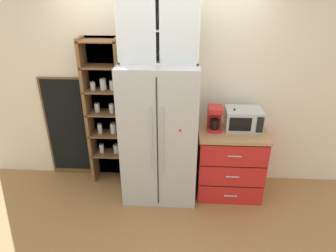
{
  "coord_description": "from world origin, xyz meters",
  "views": [
    {
      "loc": [
        0.28,
        -3.29,
        2.54
      ],
      "look_at": [
        0.1,
        -0.01,
        0.96
      ],
      "focal_mm": 31.78,
      "sensor_mm": 36.0,
      "label": 1
    }
  ],
  "objects_px": {
    "bottle_green": "(233,121)",
    "microwave": "(243,119)",
    "mug_sage": "(234,128)",
    "mug_cream": "(233,127)",
    "refrigerator": "(160,132)",
    "coffee_maker": "(215,118)",
    "chalkboard_menu": "(68,128)"
  },
  "relations": [
    {
      "from": "bottle_green",
      "to": "microwave",
      "type": "bearing_deg",
      "value": 18.95
    },
    {
      "from": "microwave",
      "to": "coffee_maker",
      "type": "relative_size",
      "value": 1.42
    },
    {
      "from": "refrigerator",
      "to": "chalkboard_menu",
      "type": "relative_size",
      "value": 1.2
    },
    {
      "from": "refrigerator",
      "to": "chalkboard_menu",
      "type": "distance_m",
      "value": 1.36
    },
    {
      "from": "coffee_maker",
      "to": "microwave",
      "type": "bearing_deg",
      "value": 6.75
    },
    {
      "from": "refrigerator",
      "to": "bottle_green",
      "type": "distance_m",
      "value": 0.91
    },
    {
      "from": "coffee_maker",
      "to": "mug_sage",
      "type": "xyz_separation_m",
      "value": [
        0.23,
        -0.04,
        -0.11
      ]
    },
    {
      "from": "coffee_maker",
      "to": "bottle_green",
      "type": "distance_m",
      "value": 0.23
    },
    {
      "from": "bottle_green",
      "to": "mug_sage",
      "type": "bearing_deg",
      "value": -87.59
    },
    {
      "from": "refrigerator",
      "to": "microwave",
      "type": "xyz_separation_m",
      "value": [
        1.02,
        0.1,
        0.16
      ]
    },
    {
      "from": "refrigerator",
      "to": "coffee_maker",
      "type": "height_order",
      "value": "refrigerator"
    },
    {
      "from": "microwave",
      "to": "chalkboard_menu",
      "type": "bearing_deg",
      "value": 174.17
    },
    {
      "from": "microwave",
      "to": "coffee_maker",
      "type": "bearing_deg",
      "value": -173.25
    },
    {
      "from": "chalkboard_menu",
      "to": "refrigerator",
      "type": "bearing_deg",
      "value": -14.29
    },
    {
      "from": "mug_sage",
      "to": "mug_cream",
      "type": "distance_m",
      "value": 0.02
    },
    {
      "from": "refrigerator",
      "to": "microwave",
      "type": "distance_m",
      "value": 1.04
    },
    {
      "from": "microwave",
      "to": "refrigerator",
      "type": "bearing_deg",
      "value": -174.63
    },
    {
      "from": "microwave",
      "to": "mug_cream",
      "type": "height_order",
      "value": "microwave"
    },
    {
      "from": "refrigerator",
      "to": "microwave",
      "type": "relative_size",
      "value": 3.99
    },
    {
      "from": "mug_sage",
      "to": "bottle_green",
      "type": "height_order",
      "value": "bottle_green"
    },
    {
      "from": "coffee_maker",
      "to": "chalkboard_menu",
      "type": "relative_size",
      "value": 0.21
    },
    {
      "from": "refrigerator",
      "to": "mug_cream",
      "type": "height_order",
      "value": "refrigerator"
    },
    {
      "from": "bottle_green",
      "to": "chalkboard_menu",
      "type": "relative_size",
      "value": 0.19
    },
    {
      "from": "mug_cream",
      "to": "bottle_green",
      "type": "xyz_separation_m",
      "value": [
        -0.0,
        0.03,
        0.08
      ]
    },
    {
      "from": "coffee_maker",
      "to": "bottle_green",
      "type": "height_order",
      "value": "coffee_maker"
    },
    {
      "from": "microwave",
      "to": "mug_sage",
      "type": "relative_size",
      "value": 4.1
    },
    {
      "from": "refrigerator",
      "to": "mug_sage",
      "type": "distance_m",
      "value": 0.9
    },
    {
      "from": "mug_cream",
      "to": "coffee_maker",
      "type": "bearing_deg",
      "value": 172.74
    },
    {
      "from": "chalkboard_menu",
      "to": "coffee_maker",
      "type": "bearing_deg",
      "value": -8.06
    },
    {
      "from": "coffee_maker",
      "to": "mug_sage",
      "type": "height_order",
      "value": "coffee_maker"
    },
    {
      "from": "mug_cream",
      "to": "bottle_green",
      "type": "relative_size",
      "value": 0.39
    },
    {
      "from": "mug_sage",
      "to": "bottle_green",
      "type": "bearing_deg",
      "value": 92.41
    }
  ]
}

